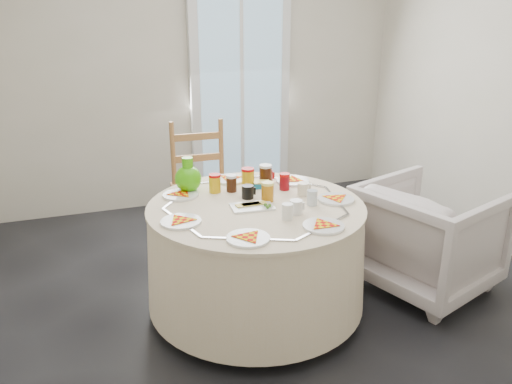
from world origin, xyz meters
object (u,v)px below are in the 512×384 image
object	(u,v)px
wooden_chair	(203,193)
armchair	(428,235)
table	(256,255)
green_pitcher	(188,169)

from	to	relation	value
wooden_chair	armchair	distance (m)	1.71
table	green_pitcher	distance (m)	0.70
green_pitcher	wooden_chair	bearing A→B (deg)	49.56
table	wooden_chair	xyz separation A→B (m)	(-0.10, 0.98, 0.09)
table	green_pitcher	xyz separation A→B (m)	(-0.33, 0.37, 0.49)
armchair	wooden_chair	bearing A→B (deg)	30.74
armchair	table	bearing A→B (deg)	65.02
table	green_pitcher	bearing A→B (deg)	131.83
table	armchair	world-z (taller)	armchair
wooden_chair	armchair	xyz separation A→B (m)	(1.30, -1.11, -0.08)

